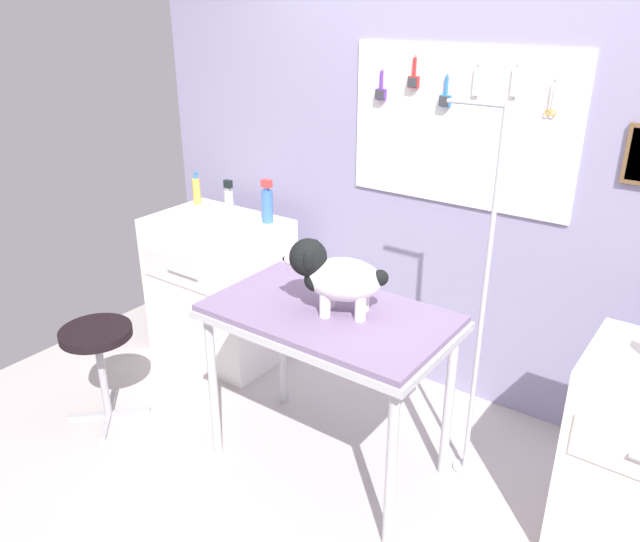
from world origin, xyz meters
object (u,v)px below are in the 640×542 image
object	(u,v)px
dog	(334,275)
counter_left	(220,287)
grooming_arm	(479,320)
stool	(98,345)
grooming_table	(329,327)
spray_bottle_short	(229,203)

from	to	relation	value
dog	counter_left	xyz separation A→B (m)	(-1.19, 0.49, -0.57)
grooming_arm	stool	world-z (taller)	grooming_arm
dog	counter_left	size ratio (longest dim) A/B	0.50
stool	grooming_table	bearing A→B (deg)	18.71
grooming_arm	dog	xyz separation A→B (m)	(-0.54, -0.35, 0.20)
grooming_table	dog	distance (m)	0.26
counter_left	grooming_arm	bearing A→B (deg)	-4.79
counter_left	spray_bottle_short	distance (m)	0.56
grooming_table	spray_bottle_short	bearing A→B (deg)	153.74
grooming_table	stool	world-z (taller)	grooming_table
grooming_arm	spray_bottle_short	world-z (taller)	grooming_arm
spray_bottle_short	counter_left	bearing A→B (deg)	-141.61
stool	spray_bottle_short	distance (m)	1.09
grooming_arm	stool	bearing A→B (deg)	-156.85
grooming_arm	dog	world-z (taller)	grooming_arm
grooming_table	grooming_arm	size ratio (longest dim) A/B	0.63
counter_left	spray_bottle_short	bearing A→B (deg)	38.39
grooming_arm	spray_bottle_short	distance (m)	1.68
grooming_arm	dog	bearing A→B (deg)	-147.26
grooming_table	dog	world-z (taller)	dog
counter_left	stool	world-z (taller)	counter_left
grooming_table	grooming_arm	xyz separation A→B (m)	(0.56, 0.35, 0.06)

